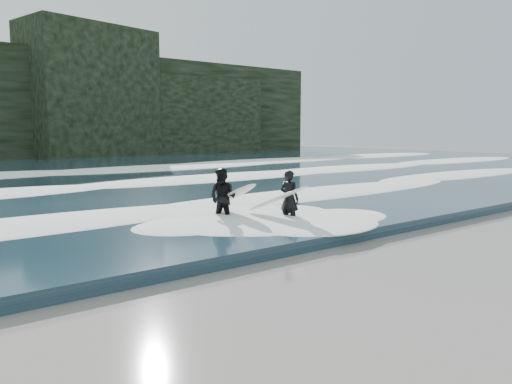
% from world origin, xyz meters
% --- Properties ---
extents(ground, '(120.00, 120.00, 0.00)m').
position_xyz_m(ground, '(0.00, 0.00, 0.00)').
color(ground, '#7C645B').
rests_on(ground, ground).
extents(sea, '(90.00, 52.00, 0.30)m').
position_xyz_m(sea, '(0.00, 29.00, 0.15)').
color(sea, '#1C3341').
rests_on(sea, ground).
extents(foam_near, '(60.00, 3.20, 0.20)m').
position_xyz_m(foam_near, '(0.00, 9.00, 0.40)').
color(foam_near, white).
rests_on(foam_near, sea).
extents(foam_mid, '(60.00, 4.00, 0.24)m').
position_xyz_m(foam_mid, '(0.00, 16.00, 0.42)').
color(foam_mid, white).
rests_on(foam_mid, sea).
extents(foam_far, '(60.00, 4.80, 0.30)m').
position_xyz_m(foam_far, '(0.00, 25.00, 0.45)').
color(foam_far, white).
rests_on(foam_far, sea).
extents(surfer_left, '(1.23, 2.07, 1.62)m').
position_xyz_m(surfer_left, '(0.82, 5.53, 0.82)').
color(surfer_left, black).
rests_on(surfer_left, ground).
extents(surfer_right, '(1.25, 2.08, 1.67)m').
position_xyz_m(surfer_right, '(-0.47, 6.71, 0.84)').
color(surfer_right, black).
rests_on(surfer_right, ground).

